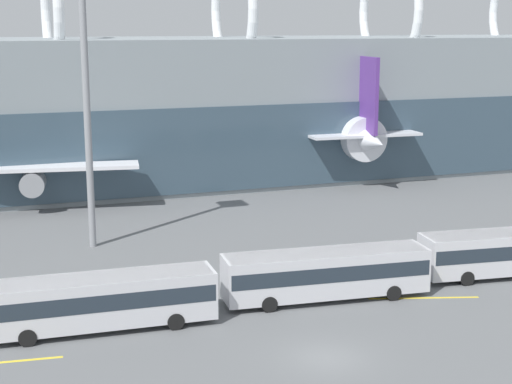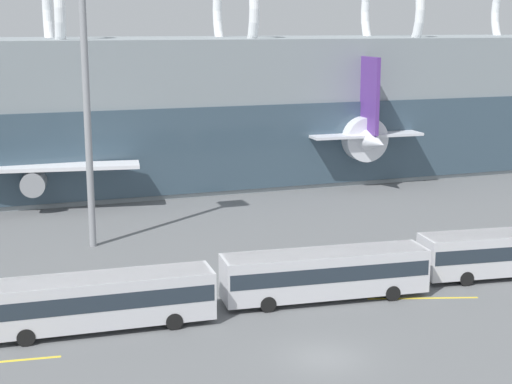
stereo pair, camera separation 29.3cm
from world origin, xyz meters
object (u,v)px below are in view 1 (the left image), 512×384
Objects in this scene: shuttle_bus_1 at (326,271)px; floodlight_mast at (84,52)px; shuttle_bus_0 at (100,299)px; airliner_at_gate_far at (313,123)px.

floodlight_mast reaches higher than shuttle_bus_1.
shuttle_bus_0 is 22.29m from floodlight_mast.
airliner_at_gate_far is at bearing 41.69° from floodlight_mast.
shuttle_bus_1 is (14.35, 0.24, 0.00)m from shuttle_bus_0.
shuttle_bus_0 is 14.35m from shuttle_bus_1.
airliner_at_gate_far is at bearing 56.54° from shuttle_bus_0.
shuttle_bus_0 is 0.99× the size of shuttle_bus_1.
shuttle_bus_0 is at bearing -173.80° from shuttle_bus_1.
floodlight_mast is (-12.24, 17.45, 13.40)m from shuttle_bus_1.
shuttle_bus_0 is at bearing 145.91° from airliner_at_gate_far.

